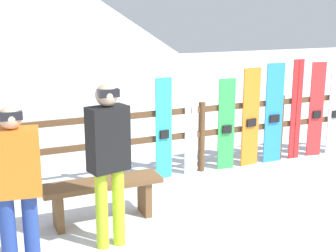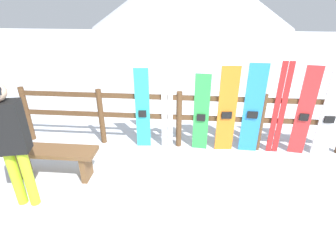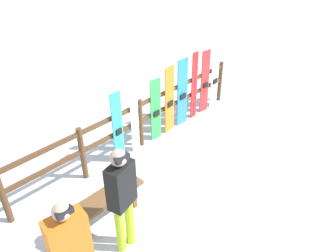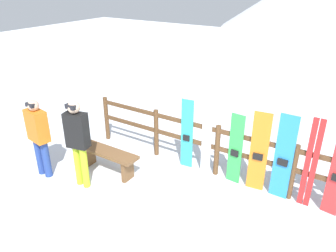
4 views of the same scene
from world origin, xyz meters
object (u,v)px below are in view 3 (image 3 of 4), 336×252
Objects in this scene: person_orange at (70,248)px; snowboard_blue at (182,93)px; snowboard_green at (156,110)px; snowboard_white at (215,78)px; bench at (104,204)px; snowboard_cyan at (118,128)px; ski_pair_white at (134,113)px; ski_pair_red at (194,86)px; snowboard_red at (205,82)px; person_black at (122,194)px; snowboard_orange at (169,100)px.

snowboard_blue is at bearing 23.66° from person_orange.
snowboard_white is (2.11, 0.00, 0.05)m from snowboard_green.
snowboard_cyan reaches higher than bench.
person_orange is at bearing -145.71° from ski_pair_white.
ski_pair_red is at bearing 0.00° from ski_pair_white.
snowboard_white reaches higher than snowboard_green.
snowboard_red is at bearing 19.96° from person_orange.
person_black is 0.96× the size of ski_pair_white.
ski_pair_white reaches higher than snowboard_blue.
snowboard_cyan is 0.94× the size of snowboard_red.
snowboard_blue reaches higher than snowboard_white.
ski_pair_red reaches higher than snowboard_orange.
snowboard_red reaches higher than bench.
snowboard_red is (2.29, -0.00, -0.10)m from ski_pair_white.
snowboard_white is (1.68, -0.00, -0.01)m from snowboard_orange.
person_orange is 2.83m from snowboard_cyan.
snowboard_white is (5.32, 1.78, -0.16)m from person_orange.
snowboard_blue is at bearing 180.00° from snowboard_red.
snowboard_white reaches higher than bench.
ski_pair_white is at bearing 43.52° from person_black.
snowboard_orange is at bearing 180.00° from snowboard_white.
person_orange is at bearing -170.45° from person_black.
ski_pair_white is 1.45m from snowboard_blue.
snowboard_cyan is at bearing -179.91° from ski_pair_red.
snowboard_green is at bearing 25.08° from bench.
person_orange is at bearing -140.82° from snowboard_cyan.
person_orange is at bearing -156.34° from snowboard_blue.
person_orange is 3.68m from snowboard_green.
ski_pair_red reaches higher than snowboard_white.
bench is 0.93× the size of snowboard_cyan.
snowboard_orange is 0.94× the size of ski_pair_red.
snowboard_blue is at bearing 18.67° from bench.
snowboard_white is at bearing -0.07° from ski_pair_white.
bench is 0.87m from person_black.
person_black is (0.90, 0.15, 0.09)m from person_orange.
snowboard_green is (3.21, 1.78, -0.21)m from person_orange.
bench is 0.78× the size of ski_pair_white.
snowboard_green is at bearing 35.19° from person_black.
person_orange is at bearing -161.47° from snowboard_white.
snowboard_orange reaches higher than snowboard_white.
snowboard_white is at bearing -0.01° from snowboard_red.
snowboard_orange is 1.68m from snowboard_white.
snowboard_orange is at bearing -179.99° from snowboard_blue.
ski_pair_red reaches higher than snowboard_blue.
snowboard_blue is (3.17, 1.63, -0.21)m from person_black.
snowboard_red is (1.27, 0.00, 0.02)m from snowboard_orange.
ski_pair_white is 2.70m from snowboard_white.
snowboard_blue is (4.07, 1.78, -0.12)m from person_orange.
person_orange reaches higher than snowboard_white.
ski_pair_red is 1.08× the size of snowboard_white.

